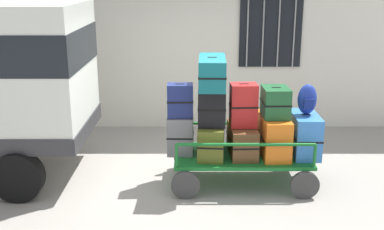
# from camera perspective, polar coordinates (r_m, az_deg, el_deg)

# --- Properties ---
(ground_plane) EXTENTS (40.00, 40.00, 0.00)m
(ground_plane) POSITION_cam_1_polar(r_m,az_deg,el_deg) (7.38, 1.15, -7.43)
(ground_plane) COLOR gray
(building_wall) EXTENTS (12.00, 0.38, 5.00)m
(building_wall) POSITION_cam_1_polar(r_m,az_deg,el_deg) (9.43, 1.01, 13.50)
(building_wall) COLOR silver
(building_wall) RESTS_ON ground
(luggage_cart) EXTENTS (2.05, 1.14, 0.45)m
(luggage_cart) POSITION_cam_1_polar(r_m,az_deg,el_deg) (7.10, 6.12, -5.33)
(luggage_cart) COLOR #146023
(luggage_cart) RESTS_ON ground
(cart_railing) EXTENTS (1.93, 1.00, 0.35)m
(cart_railing) POSITION_cam_1_polar(r_m,az_deg,el_deg) (6.97, 6.22, -2.51)
(cart_railing) COLOR #146023
(cart_railing) RESTS_ON luggage_cart
(suitcase_left_bottom) EXTENTS (0.39, 0.36, 0.57)m
(suitcase_left_bottom) POSITION_cam_1_polar(r_m,az_deg,el_deg) (6.96, -1.24, -2.43)
(suitcase_left_bottom) COLOR slate
(suitcase_left_bottom) RESTS_ON luggage_cart
(suitcase_left_middle) EXTENTS (0.38, 0.26, 0.49)m
(suitcase_left_middle) POSITION_cam_1_polar(r_m,az_deg,el_deg) (6.80, -1.27, 1.76)
(suitcase_left_middle) COLOR navy
(suitcase_left_middle) RESTS_ON suitcase_left_bottom
(suitcase_midleft_bottom) EXTENTS (0.44, 0.86, 0.48)m
(suitcase_midleft_bottom) POSITION_cam_1_polar(r_m,az_deg,el_deg) (6.96, 2.48, -2.85)
(suitcase_midleft_bottom) COLOR #4C5119
(suitcase_midleft_bottom) RESTS_ON luggage_cart
(suitcase_midleft_middle) EXTENTS (0.41, 0.64, 0.54)m
(suitcase_midleft_middle) POSITION_cam_1_polar(r_m,az_deg,el_deg) (6.84, 2.53, 1.23)
(suitcase_midleft_middle) COLOR black
(suitcase_midleft_middle) RESTS_ON suitcase_midleft_bottom
(suitcase_midleft_top) EXTENTS (0.41, 0.90, 0.43)m
(suitcase_midleft_top) POSITION_cam_1_polar(r_m,az_deg,el_deg) (6.71, 2.59, 5.15)
(suitcase_midleft_top) COLOR #0F5960
(suitcase_midleft_top) RESTS_ON suitcase_midleft_middle
(suitcase_center_bottom) EXTENTS (0.41, 0.80, 0.44)m
(suitcase_center_bottom) POSITION_cam_1_polar(r_m,az_deg,el_deg) (7.00, 6.19, -3.00)
(suitcase_center_bottom) COLOR brown
(suitcase_center_bottom) RESTS_ON luggage_cart
(suitcase_center_middle) EXTENTS (0.40, 0.32, 0.63)m
(suitcase_center_middle) POSITION_cam_1_polar(r_m,az_deg,el_deg) (6.82, 6.35, 1.17)
(suitcase_center_middle) COLOR #B21E1E
(suitcase_center_middle) RESTS_ON suitcase_center_bottom
(suitcase_midright_bottom) EXTENTS (0.42, 0.85, 0.59)m
(suitcase_midright_bottom) POSITION_cam_1_polar(r_m,az_deg,el_deg) (7.02, 9.90, -2.44)
(suitcase_midright_bottom) COLOR orange
(suitcase_midright_bottom) RESTS_ON luggage_cart
(suitcase_midright_middle) EXTENTS (0.38, 0.49, 0.43)m
(suitcase_midright_middle) POSITION_cam_1_polar(r_m,az_deg,el_deg) (6.86, 10.13, 1.53)
(suitcase_midright_middle) COLOR #194C28
(suitcase_midright_middle) RESTS_ON suitcase_midright_bottom
(suitcase_right_bottom) EXTENTS (0.38, 0.73, 0.61)m
(suitcase_right_bottom) POSITION_cam_1_polar(r_m,az_deg,el_deg) (7.12, 13.49, -2.30)
(suitcase_right_bottom) COLOR #3372C6
(suitcase_right_bottom) RESTS_ON luggage_cart
(backpack) EXTENTS (0.27, 0.22, 0.44)m
(backpack) POSITION_cam_1_polar(r_m,az_deg,el_deg) (6.96, 13.81, 1.80)
(backpack) COLOR navy
(backpack) RESTS_ON suitcase_right_bottom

